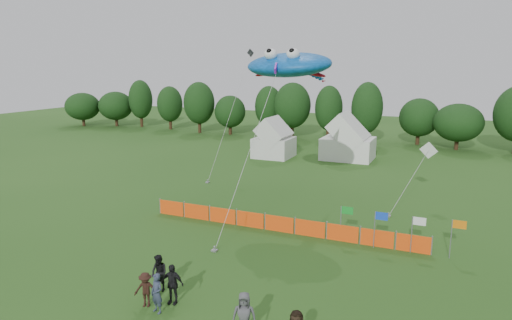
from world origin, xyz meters
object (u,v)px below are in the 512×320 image
at_px(tent_right, 348,142).
at_px(spectator_b, 159,273).
at_px(spectator_e, 244,316).
at_px(spectator_c, 146,290).
at_px(tent_left, 274,141).
at_px(barrier_fence, 279,224).
at_px(spectator_a, 157,293).
at_px(spectator_d, 172,284).
at_px(stingray_kite, 291,65).

height_order(tent_right, spectator_b, tent_right).
bearing_deg(spectator_e, spectator_c, 155.35).
relative_size(tent_left, barrier_fence, 0.23).
xyz_separation_m(spectator_b, spectator_c, (0.31, -1.41, -0.08)).
bearing_deg(tent_right, spectator_e, -83.49).
relative_size(tent_left, spectator_a, 2.40).
relative_size(spectator_b, spectator_c, 1.11).
relative_size(barrier_fence, spectator_a, 10.39).
bearing_deg(tent_left, spectator_e, -70.17).
bearing_deg(spectator_a, spectator_c, -179.74).
relative_size(spectator_d, spectator_e, 0.94).
height_order(spectator_c, spectator_e, spectator_e).
xyz_separation_m(spectator_a, spectator_e, (4.19, -0.28, 0.10)).
bearing_deg(spectator_e, spectator_b, 141.04).
xyz_separation_m(tent_right, stingray_kite, (0.15, -19.52, 8.25)).
bearing_deg(stingray_kite, spectator_d, -90.60).
xyz_separation_m(spectator_b, spectator_e, (5.23, -1.91, 0.10)).
bearing_deg(stingray_kite, spectator_e, -76.23).
bearing_deg(spectator_b, stingray_kite, 98.69).
height_order(spectator_a, stingray_kite, stingray_kite).
bearing_deg(tent_left, barrier_fence, -67.56).
distance_m(tent_right, spectator_e, 35.61).
distance_m(spectator_c, spectator_e, 4.95).
bearing_deg(spectator_d, barrier_fence, 75.54).
relative_size(tent_right, stingray_kite, 0.33).
distance_m(barrier_fence, spectator_d, 10.15).
height_order(spectator_d, spectator_e, spectator_e).
bearing_deg(barrier_fence, stingray_kite, 101.95).
bearing_deg(tent_right, stingray_kite, -89.56).
bearing_deg(spectator_d, spectator_b, 140.97).
bearing_deg(spectator_d, spectator_c, -149.86).
bearing_deg(stingray_kite, tent_left, 114.99).
distance_m(barrier_fence, spectator_e, 11.65).
relative_size(tent_left, stingray_kite, 0.24).
bearing_deg(spectator_e, tent_left, 90.90).
distance_m(tent_right, spectator_c, 34.90).
height_order(tent_right, spectator_e, tent_right).
height_order(spectator_a, spectator_d, spectator_d).
bearing_deg(tent_left, spectator_c, -77.84).
relative_size(tent_right, spectator_c, 3.58).
bearing_deg(tent_right, spectator_c, -91.46).
bearing_deg(spectator_c, tent_right, 70.80).
relative_size(barrier_fence, spectator_d, 9.91).
bearing_deg(spectator_d, tent_right, 81.88).
distance_m(spectator_a, stingray_kite, 18.16).
relative_size(tent_right, spectator_a, 3.23).
relative_size(spectator_c, spectator_d, 0.86).
distance_m(tent_left, spectator_a, 33.82).
xyz_separation_m(tent_left, stingray_kite, (8.08, -17.34, 8.39)).
bearing_deg(spectator_e, tent_right, 77.58).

